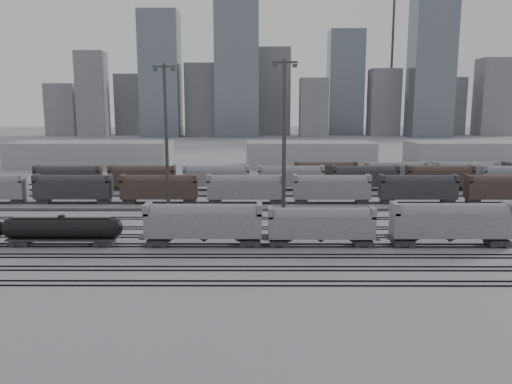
{
  "coord_description": "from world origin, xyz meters",
  "views": [
    {
      "loc": [
        -6.54,
        -64.98,
        18.56
      ],
      "look_at": [
        -6.87,
        21.65,
        4.0
      ],
      "focal_mm": 35.0,
      "sensor_mm": 36.0,
      "label": 1
    }
  ],
  "objects_px": {
    "tank_car_b": "(62,229)",
    "light_mast_c": "(284,137)",
    "hopper_car_a": "(204,221)",
    "hopper_car_c": "(451,220)",
    "hopper_car_b": "(321,223)"
  },
  "relations": [
    {
      "from": "tank_car_b",
      "to": "light_mast_c",
      "type": "height_order",
      "value": "light_mast_c"
    },
    {
      "from": "hopper_car_b",
      "to": "light_mast_c",
      "type": "distance_m",
      "value": 19.71
    },
    {
      "from": "hopper_car_a",
      "to": "hopper_car_c",
      "type": "relative_size",
      "value": 0.98
    },
    {
      "from": "hopper_car_a",
      "to": "hopper_car_b",
      "type": "distance_m",
      "value": 15.96
    },
    {
      "from": "hopper_car_a",
      "to": "hopper_car_c",
      "type": "bearing_deg",
      "value": 0.0
    },
    {
      "from": "hopper_car_a",
      "to": "hopper_car_c",
      "type": "height_order",
      "value": "hopper_car_c"
    },
    {
      "from": "tank_car_b",
      "to": "light_mast_c",
      "type": "relative_size",
      "value": 0.63
    },
    {
      "from": "light_mast_c",
      "to": "tank_car_b",
      "type": "bearing_deg",
      "value": -152.78
    },
    {
      "from": "hopper_car_c",
      "to": "light_mast_c",
      "type": "height_order",
      "value": "light_mast_c"
    },
    {
      "from": "hopper_car_a",
      "to": "hopper_car_b",
      "type": "xyz_separation_m",
      "value": [
        15.96,
        0.0,
        -0.32
      ]
    },
    {
      "from": "hopper_car_a",
      "to": "hopper_car_b",
      "type": "bearing_deg",
      "value": 0.0
    },
    {
      "from": "hopper_car_c",
      "to": "hopper_car_b",
      "type": "bearing_deg",
      "value": 180.0
    },
    {
      "from": "tank_car_b",
      "to": "hopper_car_c",
      "type": "relative_size",
      "value": 1.02
    },
    {
      "from": "hopper_car_b",
      "to": "hopper_car_c",
      "type": "bearing_deg",
      "value": 0.0
    },
    {
      "from": "hopper_car_c",
      "to": "tank_car_b",
      "type": "bearing_deg",
      "value": 180.0
    }
  ]
}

